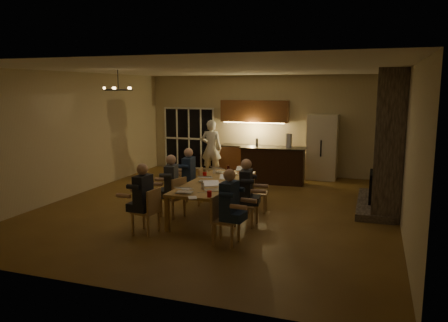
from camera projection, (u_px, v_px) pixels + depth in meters
floor at (219, 207)px, 10.33m from camera, size 9.00×9.00×0.00m
back_wall at (265, 125)px, 14.28m from camera, size 8.00×0.04×3.20m
left_wall at (74, 134)px, 11.37m from camera, size 0.04×9.00×3.20m
right_wall at (406, 148)px, 8.77m from camera, size 0.04×9.00×3.20m
ceiling at (218, 69)px, 9.80m from camera, size 8.00×9.00×0.04m
french_doors at (189, 139)px, 15.20m from camera, size 1.86×0.08×2.10m
fireplace at (388, 141)px, 9.99m from camera, size 0.58×2.50×3.20m
kitchenette at (254, 138)px, 14.15m from camera, size 2.24×0.68×2.40m
refrigerator at (322, 147)px, 13.42m from camera, size 0.90×0.68×2.00m
dining_table at (215, 198)px, 9.67m from camera, size 1.10×2.87×0.75m
bar_island at (273, 165)px, 12.86m from camera, size 1.96×0.82×1.08m
chair_left_near at (146, 211)px, 8.44m from camera, size 0.48×0.48×0.89m
chair_left_mid at (173, 197)px, 9.51m from camera, size 0.56×0.56×0.89m
chair_left_far at (193, 186)px, 10.53m from camera, size 0.52×0.52×0.89m
chair_right_near at (226, 220)px, 7.85m from camera, size 0.46×0.46×0.89m
chair_right_mid at (246, 204)px, 8.90m from camera, size 0.45×0.45×0.89m
chair_right_far at (257, 193)px, 9.91m from camera, size 0.49×0.49×0.89m
person_left_near at (143, 199)px, 8.39m from camera, size 0.63×0.63×1.38m
person_right_near at (229, 207)px, 7.82m from camera, size 0.66×0.66×1.38m
person_left_mid at (171, 186)px, 9.47m from camera, size 0.71×0.71×1.38m
person_right_mid at (246, 192)px, 8.91m from camera, size 0.68×0.68×1.38m
person_left_far at (189, 176)px, 10.50m from camera, size 0.66×0.66×1.38m
standing_person at (211, 148)px, 13.88m from camera, size 0.70×0.50×1.80m
chandelier at (118, 90)px, 9.94m from camera, size 0.65×0.65×0.03m
laptop_a at (184, 187)px, 8.61m from camera, size 0.36×0.33×0.23m
laptop_b at (212, 185)px, 8.79m from camera, size 0.42×0.40×0.23m
laptop_c at (206, 176)px, 9.64m from camera, size 0.36×0.32×0.23m
laptop_d at (227, 178)px, 9.45m from camera, size 0.38×0.35×0.23m
laptop_e at (220, 168)px, 10.68m from camera, size 0.38×0.36×0.23m
laptop_f at (242, 170)px, 10.41m from camera, size 0.36×0.33×0.23m
mug_front at (204, 183)px, 9.28m from camera, size 0.07×0.07×0.10m
mug_mid at (227, 175)px, 10.13m from camera, size 0.08×0.08×0.10m
mug_back at (214, 172)px, 10.52m from camera, size 0.07×0.07×0.10m
redcup_near at (209, 194)px, 8.27m from camera, size 0.09×0.09×0.12m
redcup_mid at (205, 175)px, 10.09m from camera, size 0.09×0.09×0.12m
redcup_far at (240, 169)px, 10.87m from camera, size 0.09×0.09×0.12m
can_silver at (203, 186)px, 8.90m from camera, size 0.07×0.07×0.12m
can_cola at (228, 168)px, 10.96m from camera, size 0.07×0.07×0.12m
plate_near at (224, 188)px, 8.96m from camera, size 0.27×0.27×0.02m
plate_left at (187, 189)px, 8.90m from camera, size 0.22×0.22×0.02m
plate_far at (245, 176)px, 10.21m from camera, size 0.26×0.26×0.02m
notepad at (193, 198)px, 8.20m from camera, size 0.24×0.27×0.01m
bar_bottle at (257, 142)px, 12.93m from camera, size 0.07×0.07×0.24m
bar_blender at (289, 141)px, 12.67m from camera, size 0.15×0.15×0.40m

